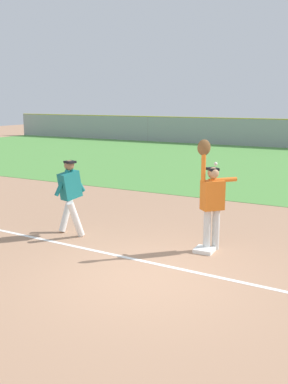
{
  "coord_description": "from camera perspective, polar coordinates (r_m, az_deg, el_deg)",
  "views": [
    {
      "loc": [
        3.48,
        -6.54,
        3.05
      ],
      "look_at": [
        -1.11,
        1.97,
        1.05
      ],
      "focal_mm": 42.09,
      "sensor_mm": 36.0,
      "label": 1
    }
  ],
  "objects": [
    {
      "name": "first_base",
      "position": [
        9.31,
        7.66,
        -7.29
      ],
      "size": [
        0.39,
        0.39,
        0.08
      ],
      "primitive_type": "cube",
      "rotation": [
        0.0,
        0.0,
        0.04
      ],
      "color": "white",
      "rests_on": "ground_plane"
    },
    {
      "name": "parked_car_tan",
      "position": [
        33.8,
        12.05,
        7.42
      ],
      "size": [
        4.48,
        2.28,
        1.25
      ],
      "rotation": [
        0.0,
        0.0,
        0.05
      ],
      "color": "tan",
      "rests_on": "ground_plane"
    },
    {
      "name": "baseball",
      "position": [
        9.28,
        9.07,
        3.54
      ],
      "size": [
        0.07,
        0.07,
        0.07
      ],
      "primitive_type": "sphere",
      "color": "white"
    },
    {
      "name": "chalk_foul_line",
      "position": [
        10.64,
        -14.86,
        -5.34
      ],
      "size": [
        11.99,
        0.74,
        0.01
      ],
      "primitive_type": "cube",
      "rotation": [
        0.0,
        0.0,
        -0.05
      ],
      "color": "white",
      "rests_on": "ground_plane"
    },
    {
      "name": "fielder",
      "position": [
        9.17,
        8.56,
        -0.59
      ],
      "size": [
        0.69,
        0.73,
        2.28
      ],
      "rotation": [
        0.0,
        0.0,
        2.4
      ],
      "color": "silver",
      "rests_on": "ground_plane"
    },
    {
      "name": "parked_car_white",
      "position": [
        35.74,
        3.42,
        7.87
      ],
      "size": [
        4.55,
        2.41,
        1.25
      ],
      "rotation": [
        0.0,
        0.0,
        -0.09
      ],
      "color": "white",
      "rests_on": "ground_plane"
    },
    {
      "name": "runner",
      "position": [
        10.28,
        -9.34,
        0.01
      ],
      "size": [
        0.76,
        0.83,
        1.72
      ],
      "rotation": [
        0.0,
        0.0,
        -0.27
      ],
      "color": "white",
      "rests_on": "ground_plane"
    },
    {
      "name": "ground_plane",
      "position": [
        8.01,
        0.3,
        -10.69
      ],
      "size": [
        71.73,
        71.73,
        0.0
      ],
      "primitive_type": "plane",
      "color": "tan"
    }
  ]
}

